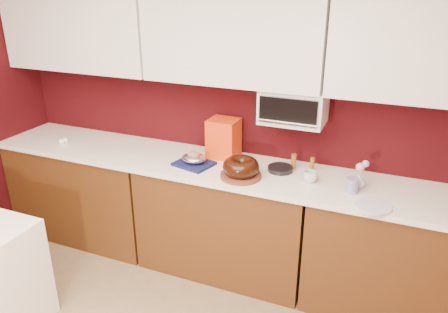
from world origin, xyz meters
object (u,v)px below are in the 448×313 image
bundt_cake (241,167)px  pandoro_box (224,138)px  flower_vase (359,180)px  toaster_oven (294,106)px  foil_ham_nest (194,158)px  coffee_mug (310,176)px  blue_jar (352,185)px

bundt_cake → pandoro_box: bearing=130.0°
bundt_cake → flower_vase: (0.78, 0.15, -0.02)m
toaster_oven → flower_vase: toaster_oven is taller
pandoro_box → foil_ham_nest: bearing=-118.8°
toaster_oven → pandoro_box: 0.63m
coffee_mug → flower_vase: 0.32m
pandoro_box → coffee_mug: pandoro_box is taller
bundt_cake → blue_jar: size_ratio=2.55×
bundt_cake → pandoro_box: size_ratio=0.84×
pandoro_box → blue_jar: (1.02, -0.25, -0.10)m
flower_vase → pandoro_box: bearing=171.4°
foil_ham_nest → blue_jar: bearing=-0.2°
flower_vase → blue_jar: bearing=-107.9°
bundt_cake → coffee_mug: (0.47, 0.11, -0.03)m
foil_ham_nest → pandoro_box: (0.14, 0.24, 0.10)m
foil_ham_nest → flower_vase: (1.19, 0.09, 0.00)m
foil_ham_nest → coffee_mug: bearing=2.9°
toaster_oven → pandoro_box: size_ratio=1.47×
toaster_oven → blue_jar: size_ratio=4.45×
toaster_oven → flower_vase: (0.51, -0.15, -0.42)m
flower_vase → bundt_cake: bearing=-168.9°
toaster_oven → flower_vase: size_ratio=4.01×
flower_vase → foil_ham_nest: bearing=-175.9°
toaster_oven → foil_ham_nest: 0.83m
bundt_cake → flower_vase: bearing=11.1°
foil_ham_nest → blue_jar: size_ratio=1.85×
toaster_oven → coffee_mug: 0.51m
bundt_cake → pandoro_box: (-0.26, 0.31, 0.07)m
toaster_oven → foil_ham_nest: size_ratio=2.40×
foil_ham_nest → flower_vase: flower_vase is taller
coffee_mug → blue_jar: bearing=-9.8°
foil_ham_nest → blue_jar: (1.16, -0.00, -0.00)m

